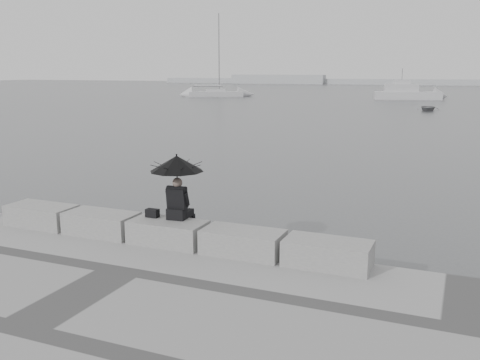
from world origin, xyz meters
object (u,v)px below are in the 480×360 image
at_px(sailboat_left, 216,93).
at_px(dinghy, 428,108).
at_px(motor_cruiser, 408,93).
at_px(seated_person, 177,173).

bearing_deg(sailboat_left, dinghy, -58.27).
height_order(motor_cruiser, dinghy, motor_cruiser).
bearing_deg(sailboat_left, motor_cruiser, -22.75).
height_order(sailboat_left, motor_cruiser, sailboat_left).
height_order(seated_person, sailboat_left, sailboat_left).
relative_size(seated_person, motor_cruiser, 0.15).
height_order(sailboat_left, dinghy, sailboat_left).
distance_m(sailboat_left, motor_cruiser, 29.26).
bearing_deg(motor_cruiser, dinghy, -92.20).
xyz_separation_m(seated_person, sailboat_left, (-31.68, 68.44, -1.48)).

